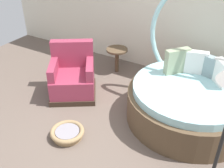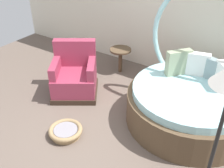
# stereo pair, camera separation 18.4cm
# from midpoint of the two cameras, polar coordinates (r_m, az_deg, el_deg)

# --- Properties ---
(ground_plane) EXTENTS (8.00, 8.00, 0.02)m
(ground_plane) POSITION_cam_midpoint_polar(r_m,az_deg,el_deg) (4.17, -3.08, -10.50)
(ground_plane) COLOR #66564C
(back_wall) EXTENTS (8.00, 0.12, 2.80)m
(back_wall) POSITION_cam_midpoint_polar(r_m,az_deg,el_deg) (5.41, 11.07, 16.35)
(back_wall) COLOR silver
(back_wall) RESTS_ON ground_plane
(round_daybed) EXTENTS (1.96, 1.96, 2.15)m
(round_daybed) POSITION_cam_midpoint_polar(r_m,az_deg,el_deg) (4.39, 15.41, -2.30)
(round_daybed) COLOR brown
(round_daybed) RESTS_ON ground_plane
(red_armchair) EXTENTS (1.11, 1.11, 0.94)m
(red_armchair) POSITION_cam_midpoint_polar(r_m,az_deg,el_deg) (4.93, -9.39, 1.39)
(red_armchair) COLOR #38281E
(red_armchair) RESTS_ON ground_plane
(pet_basket) EXTENTS (0.51, 0.51, 0.13)m
(pet_basket) POSITION_cam_midpoint_polar(r_m,az_deg,el_deg) (4.12, -10.77, -10.21)
(pet_basket) COLOR #9E7F56
(pet_basket) RESTS_ON ground_plane
(side_table) EXTENTS (0.44, 0.44, 0.52)m
(side_table) POSITION_cam_midpoint_polar(r_m,az_deg,el_deg) (5.55, 0.11, 6.61)
(side_table) COLOR brown
(side_table) RESTS_ON ground_plane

